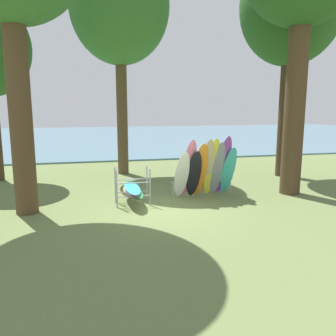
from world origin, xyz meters
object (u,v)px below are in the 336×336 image
(tree_far_left_back, at_px, (120,7))
(leaning_board_pile, at_px, (206,170))
(board_storage_rack, at_px, (132,190))
(tree_far_right_back, at_px, (291,8))

(tree_far_left_back, relative_size, leaning_board_pile, 4.23)
(leaning_board_pile, distance_m, board_storage_rack, 2.81)
(tree_far_left_back, height_order, board_storage_rack, tree_far_left_back)
(tree_far_right_back, bearing_deg, leaning_board_pile, -149.30)
(tree_far_left_back, bearing_deg, tree_far_right_back, -17.42)
(tree_far_left_back, distance_m, board_storage_rack, 9.17)
(tree_far_right_back, height_order, board_storage_rack, tree_far_right_back)
(tree_far_left_back, relative_size, board_storage_rack, 4.93)
(tree_far_left_back, relative_size, tree_far_right_back, 1.02)
(tree_far_left_back, height_order, tree_far_right_back, tree_far_left_back)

